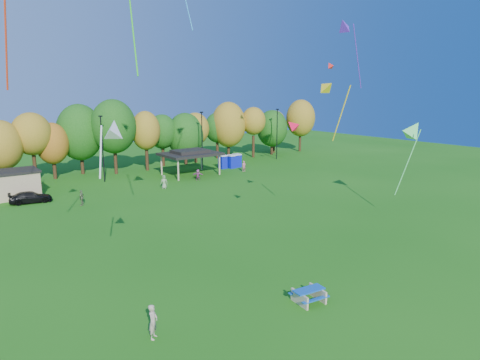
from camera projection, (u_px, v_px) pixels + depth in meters
ground at (304, 294)px, 26.83m from camera, size 160.00×160.00×0.00m
tree_line at (67, 137)px, 60.30m from camera, size 93.57×10.55×11.15m
lamp_posts at (102, 147)px, 58.03m from camera, size 64.50×0.25×9.09m
utility_building at (10, 184)px, 50.02m from camera, size 6.30×4.30×3.25m
pavilion at (190, 153)px, 63.19m from camera, size 8.20×6.20×3.77m
porta_potties at (231, 161)px, 69.25m from camera, size 3.75×1.80×2.18m
picnic_table at (309, 294)px, 25.69m from camera, size 2.12×1.84×0.84m
kite_flyer at (153, 322)px, 21.86m from camera, size 0.80×0.80×1.87m
car_d at (31, 197)px, 48.05m from camera, size 4.70×2.55×1.29m
far_person_0 at (164, 182)px, 54.86m from camera, size 1.02×0.96×1.75m
far_person_1 at (244, 166)px, 66.20m from camera, size 0.67×0.50×1.68m
far_person_2 at (198, 175)px, 59.94m from camera, size 1.44×1.21×1.56m
far_person_3 at (82, 198)px, 46.91m from camera, size 0.97×1.05×1.73m
kite_0 at (344, 26)px, 51.11m from camera, size 5.01×1.98×8.48m
kite_1 at (330, 65)px, 54.53m from camera, size 0.94×1.22×1.15m
kite_6 at (113, 128)px, 23.03m from camera, size 1.82×2.19×3.54m
kite_9 at (292, 125)px, 33.86m from camera, size 1.36×1.51×1.25m
kite_14 at (413, 130)px, 43.97m from camera, size 4.69×2.82×7.75m
kite_15 at (328, 87)px, 36.45m from camera, size 1.34×3.23×5.43m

